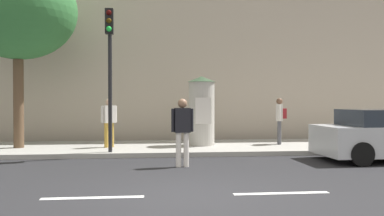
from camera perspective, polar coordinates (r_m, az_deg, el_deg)
ground_plane at (r=7.60m, az=-0.37°, el=-12.04°), size 80.00×80.00×0.00m
sidewalk_curb at (r=14.48m, az=-3.09°, el=-5.51°), size 36.00×4.00×0.15m
lane_markings at (r=7.60m, az=-0.37°, el=-12.01°), size 25.80×0.16×0.01m
building_backdrop at (r=19.65m, az=-3.85°, el=10.52°), size 36.00×5.00×9.93m
traffic_light at (r=12.74m, az=-11.34°, el=7.02°), size 0.24×0.45×4.32m
poster_column at (r=14.48m, az=1.34°, el=-0.31°), size 1.00×1.00×2.43m
street_tree at (r=15.17m, az=-22.98°, el=12.32°), size 3.85×3.85×6.22m
pedestrian_with_bag at (r=10.66m, az=-1.34°, el=-2.62°), size 0.58×0.27×1.77m
pedestrian_with_backpack at (r=14.11m, az=-11.42°, el=-1.51°), size 0.50×0.44×1.63m
pedestrian_in_dark_shirt at (r=15.16m, az=12.09°, el=-1.14°), size 0.48×0.64×1.67m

